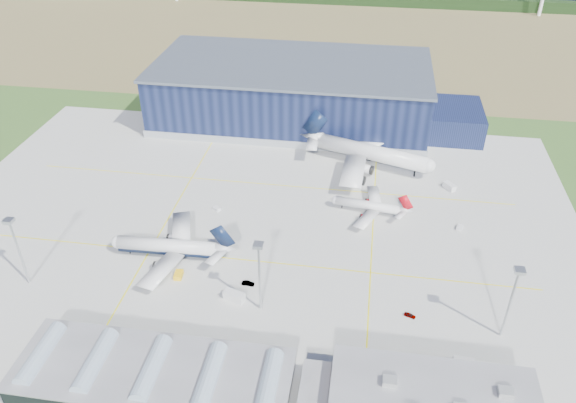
% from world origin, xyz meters
% --- Properties ---
extents(ground, '(600.00, 600.00, 0.00)m').
position_xyz_m(ground, '(0.00, 0.00, 0.00)').
color(ground, '#2C4E1D').
rests_on(ground, ground).
extents(apron, '(220.00, 160.00, 0.08)m').
position_xyz_m(apron, '(0.00, 10.00, 0.03)').
color(apron, '#969792').
rests_on(apron, ground).
extents(farmland, '(600.00, 220.00, 0.01)m').
position_xyz_m(farmland, '(0.00, 220.00, 0.00)').
color(farmland, brown).
rests_on(farmland, ground).
extents(hangar, '(145.00, 62.00, 26.10)m').
position_xyz_m(hangar, '(2.81, 94.80, 11.62)').
color(hangar, '#0F1632').
rests_on(hangar, ground).
extents(glass_concourse, '(78.00, 23.00, 8.60)m').
position_xyz_m(glass_concourse, '(-6.45, -60.00, 3.69)').
color(glass_concourse, black).
rests_on(glass_concourse, ground).
extents(light_mast_west, '(2.60, 2.60, 23.00)m').
position_xyz_m(light_mast_west, '(-60.00, -30.00, 15.43)').
color(light_mast_west, '#B7BBBE').
rests_on(light_mast_west, ground).
extents(light_mast_center, '(2.60, 2.60, 23.00)m').
position_xyz_m(light_mast_center, '(10.00, -30.00, 15.43)').
color(light_mast_center, '#B7BBBE').
rests_on(light_mast_center, ground).
extents(light_mast_east, '(2.60, 2.60, 23.00)m').
position_xyz_m(light_mast_east, '(75.00, -30.00, 15.43)').
color(light_mast_east, '#B7BBBE').
rests_on(light_mast_east, ground).
extents(airliner_navy, '(41.84, 40.99, 13.22)m').
position_xyz_m(airliner_navy, '(-22.96, -12.00, 6.61)').
color(airliner_navy, silver).
rests_on(airliner_navy, ground).
extents(airliner_red, '(32.74, 32.21, 9.44)m').
position_xyz_m(airliner_red, '(37.77, 22.00, 4.72)').
color(airliner_red, silver).
rests_on(airliner_red, ground).
extents(airliner_widebody, '(71.56, 70.78, 18.55)m').
position_xyz_m(airliner_widebody, '(37.91, 55.00, 9.28)').
color(airliner_widebody, silver).
rests_on(airliner_widebody, ground).
extents(gse_tug_a, '(2.58, 3.92, 1.57)m').
position_xyz_m(gse_tug_a, '(-16.89, -20.83, 0.78)').
color(gse_tug_a, yellow).
rests_on(gse_tug_a, ground).
extents(gse_tug_b, '(2.13, 3.14, 1.34)m').
position_xyz_m(gse_tug_b, '(-8.31, -46.00, 0.67)').
color(gse_tug_b, yellow).
rests_on(gse_tug_b, ground).
extents(gse_van_a, '(6.63, 4.47, 2.66)m').
position_xyz_m(gse_van_a, '(1.90, -27.70, 1.33)').
color(gse_van_a, silver).
rests_on(gse_van_a, ground).
extents(gse_cart_a, '(2.58, 3.11, 1.16)m').
position_xyz_m(gse_cart_a, '(68.85, 17.06, 0.58)').
color(gse_cart_a, silver).
rests_on(gse_cart_a, ground).
extents(gse_van_b, '(4.88, 5.41, 2.31)m').
position_xyz_m(gse_van_b, '(67.39, 42.23, 1.15)').
color(gse_van_b, silver).
rests_on(gse_van_b, ground).
extents(gse_cart_b, '(3.25, 3.01, 1.17)m').
position_xyz_m(gse_cart_b, '(-14.75, 15.26, 0.59)').
color(gse_cart_b, silver).
rests_on(gse_cart_b, ground).
extents(gse_van_c, '(5.31, 2.84, 2.47)m').
position_xyz_m(gse_van_c, '(63.95, -42.37, 1.23)').
color(gse_van_c, silver).
rests_on(gse_van_c, ground).
extents(car_a, '(3.45, 2.33, 1.09)m').
position_xyz_m(car_a, '(51.34, -26.83, 0.55)').
color(car_a, '#99999E').
rests_on(car_a, ground).
extents(car_b, '(3.78, 1.49, 1.23)m').
position_xyz_m(car_b, '(4.45, -21.11, 0.61)').
color(car_b, '#99999E').
rests_on(car_b, ground).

